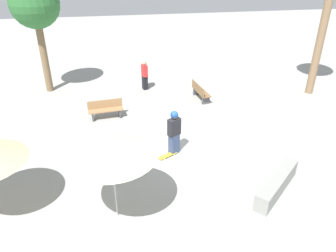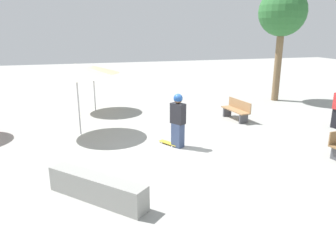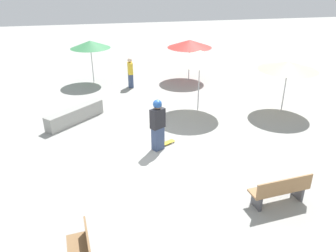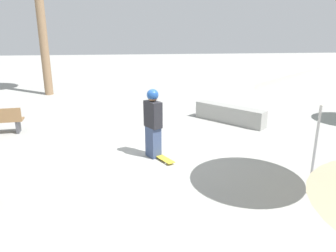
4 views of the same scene
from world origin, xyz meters
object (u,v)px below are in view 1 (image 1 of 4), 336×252
bench_far (106,109)px  bystander_far (145,75)px  concrete_ledge (277,184)px  bench_near (200,92)px  shade_umbrella_cream (111,148)px  palm_tree_right (35,5)px  skater_main (174,131)px  skateboard (168,155)px

bench_far → bystander_far: size_ratio=0.99×
concrete_ledge → bystander_far: bystander_far is taller
bench_near → bench_far: (1.32, -4.88, 0.00)m
bench_far → shade_umbrella_cream: size_ratio=0.63×
bench_near → palm_tree_right: 9.33m
concrete_ledge → bench_far: bearing=-139.5°
concrete_ledge → bench_near: bench_near is taller
palm_tree_right → skater_main: bearing=37.2°
skater_main → shade_umbrella_cream: shade_umbrella_cream is taller
skateboard → bench_far: 4.37m
skateboard → palm_tree_right: palm_tree_right is taller
concrete_ledge → palm_tree_right: (-10.29, -8.48, 4.22)m
shade_umbrella_cream → bench_near: bearing=149.5°
concrete_ledge → bystander_far: size_ratio=1.34×
skater_main → bench_far: 4.36m
palm_tree_right → bystander_far: (0.70, 5.27, -3.70)m
skater_main → bench_far: skater_main is taller
concrete_ledge → bench_far: bench_far is taller
skater_main → skateboard: (0.23, -0.29, -0.91)m
shade_umbrella_cream → skateboard: bearing=144.4°
bench_far → skateboard: bearing=115.2°
shade_umbrella_cream → palm_tree_right: 11.21m
concrete_ledge → shade_umbrella_cream: shade_umbrella_cream is taller
concrete_ledge → bench_far: size_ratio=1.35×
skater_main → bench_far: size_ratio=1.09×
skater_main → bench_far: (-3.48, -2.57, -0.54)m
shade_umbrella_cream → palm_tree_right: palm_tree_right is taller
skater_main → shade_umbrella_cream: bearing=22.0°
skater_main → bench_near: 5.35m
skater_main → bench_near: skater_main is taller
skater_main → bench_near: (-4.80, 2.32, -0.54)m
skateboard → bench_near: size_ratio=0.49×
bystander_far → skateboard: bearing=169.2°
shade_umbrella_cream → bystander_far: size_ratio=1.57×
concrete_ledge → bystander_far: 10.13m
palm_tree_right → bystander_far: 6.47m
skater_main → skateboard: size_ratio=2.24×
bench_near → bench_far: size_ratio=1.00×
bystander_far → bench_near: bearing=-137.3°
bench_far → shade_umbrella_cream: bearing=85.9°
bench_near → bystander_far: (-1.94, -2.69, 0.40)m
bench_near → shade_umbrella_cream: shade_umbrella_cream is taller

